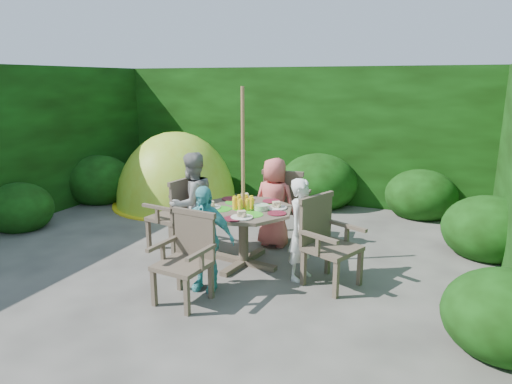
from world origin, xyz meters
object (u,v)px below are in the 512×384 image
at_px(patio_table, 244,217).
at_px(parasol_pole, 243,179).
at_px(garden_chair_right, 327,240).
at_px(dome_tent, 177,203).
at_px(garden_chair_back, 285,204).
at_px(garden_chair_front, 187,256).
at_px(child_left, 192,204).
at_px(child_right, 302,229).
at_px(garden_chair_left, 176,213).
at_px(child_back, 274,202).
at_px(child_front, 204,238).

relative_size(patio_table, parasol_pole, 0.65).
bearing_deg(garden_chair_right, dome_tent, 79.50).
height_order(garden_chair_right, garden_chair_back, garden_chair_back).
bearing_deg(garden_chair_front, parasol_pole, 87.58).
bearing_deg(child_left, garden_chair_front, 50.32).
bearing_deg(child_left, child_right, 104.38).
xyz_separation_m(patio_table, garden_chair_left, (-1.09, 0.15, -0.11)).
height_order(garden_chair_front, dome_tent, dome_tent).
height_order(child_back, dome_tent, dome_tent).
height_order(garden_chair_right, child_right, child_right).
bearing_deg(child_back, garden_chair_back, -97.72).
height_order(garden_chair_back, dome_tent, dome_tent).
bearing_deg(child_right, parasol_pole, 95.90).
bearing_deg(patio_table, child_right, -8.01).
distance_m(patio_table, child_right, 0.80).
xyz_separation_m(garden_chair_front, child_right, (0.95, 0.98, 0.11)).
xyz_separation_m(garden_chair_front, child_front, (0.04, 0.30, 0.10)).
xyz_separation_m(garden_chair_front, child_back, (0.27, 1.88, 0.14)).
distance_m(garden_chair_right, dome_tent, 4.17).
distance_m(child_front, dome_tent, 3.75).
distance_m(patio_table, child_left, 0.81).
xyz_separation_m(garden_chair_back, child_back, (-0.06, -0.29, 0.08)).
height_order(patio_table, garden_chair_left, garden_chair_left).
xyz_separation_m(garden_chair_right, garden_chair_left, (-2.17, 0.28, -0.01)).
bearing_deg(garden_chair_back, child_left, 40.95).
bearing_deg(garden_chair_front, garden_chair_left, 132.56).
relative_size(parasol_pole, child_left, 1.61).
height_order(patio_table, child_left, child_left).
xyz_separation_m(parasol_pole, garden_chair_right, (1.09, -0.13, -0.58)).
xyz_separation_m(child_right, child_back, (-0.68, 0.90, 0.02)).
distance_m(garden_chair_right, child_front, 1.37).
relative_size(child_back, dome_tent, 0.46).
relative_size(garden_chair_left, garden_chair_front, 1.06).
xyz_separation_m(child_right, child_front, (-0.90, -0.68, -0.01)).
height_order(parasol_pole, garden_chair_front, parasol_pole).
distance_m(parasol_pole, child_back, 0.93).
bearing_deg(garden_chair_right, garden_chair_back, 60.08).
height_order(garden_chair_front, child_front, child_front).
relative_size(garden_chair_right, child_front, 0.82).
xyz_separation_m(garden_chair_front, child_left, (-0.64, 1.20, 0.20)).
bearing_deg(dome_tent, garden_chair_right, -22.88).
xyz_separation_m(garden_chair_left, garden_chair_front, (0.93, -1.24, -0.03)).
relative_size(parasol_pole, child_right, 1.84).
bearing_deg(child_back, patio_table, 86.29).
distance_m(garden_chair_left, garden_chair_front, 1.55).
xyz_separation_m(patio_table, dome_tent, (-2.37, 2.14, -0.62)).
bearing_deg(child_front, garden_chair_right, 22.52).
xyz_separation_m(child_back, dome_tent, (-2.48, 1.35, -0.62)).
bearing_deg(child_back, garden_chair_front, 85.89).
height_order(parasol_pole, garden_chair_left, parasol_pole).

